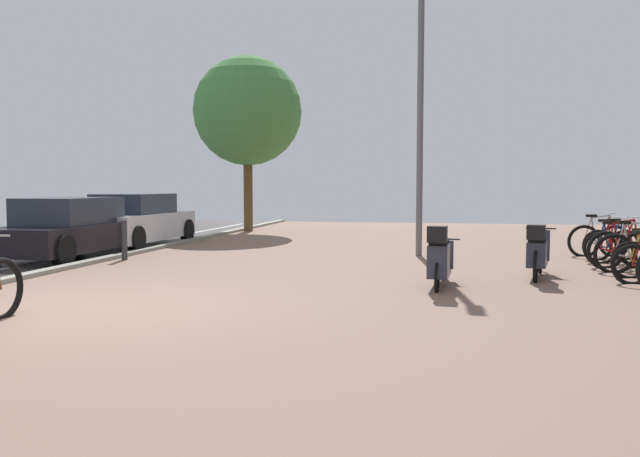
{
  "coord_description": "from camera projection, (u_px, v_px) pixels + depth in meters",
  "views": [
    {
      "loc": [
        4.6,
        -7.25,
        1.57
      ],
      "look_at": [
        2.73,
        2.35,
        0.92
      ],
      "focal_mm": 35.82,
      "sensor_mm": 36.0,
      "label": 1
    }
  ],
  "objects": [
    {
      "name": "bicycle_rack_05",
      "position": [
        617.0,
        248.0,
        12.85
      ],
      "size": [
        1.3,
        0.48,
        0.93
      ],
      "color": "black",
      "rests_on": "ground"
    },
    {
      "name": "parked_car_near",
      "position": [
        69.0,
        229.0,
        14.05
      ],
      "size": [
        1.83,
        3.99,
        1.31
      ],
      "color": "black",
      "rests_on": "ground"
    },
    {
      "name": "ground",
      "position": [
        179.0,
        316.0,
        7.82
      ],
      "size": [
        21.0,
        40.0,
        0.13
      ],
      "color": "#372F2F"
    },
    {
      "name": "parked_car_far",
      "position": [
        135.0,
        221.0,
        16.79
      ],
      "size": [
        1.83,
        4.07,
        1.36
      ],
      "color": "silver",
      "rests_on": "ground"
    },
    {
      "name": "bicycle_rack_03",
      "position": [
        634.0,
        253.0,
        11.51
      ],
      "size": [
        1.45,
        0.48,
        1.02
      ],
      "color": "black",
      "rests_on": "ground"
    },
    {
      "name": "scooter_near",
      "position": [
        439.0,
        259.0,
        9.8
      ],
      "size": [
        0.52,
        1.79,
        1.01
      ],
      "color": "black",
      "rests_on": "ground"
    },
    {
      "name": "lamp_post",
      "position": [
        420.0,
        96.0,
        14.08
      ],
      "size": [
        0.2,
        0.52,
        6.45
      ],
      "color": "slate",
      "rests_on": "ground"
    },
    {
      "name": "bollard_far",
      "position": [
        124.0,
        240.0,
        13.52
      ],
      "size": [
        0.12,
        0.12,
        0.85
      ],
      "color": "#38383D",
      "rests_on": "ground"
    },
    {
      "name": "bicycle_rack_06",
      "position": [
        611.0,
        244.0,
        13.51
      ],
      "size": [
        1.26,
        0.5,
        0.94
      ],
      "color": "black",
      "rests_on": "ground"
    },
    {
      "name": "scooter_mid",
      "position": [
        538.0,
        253.0,
        10.79
      ],
      "size": [
        0.67,
        1.77,
        0.97
      ],
      "color": "black",
      "rests_on": "ground"
    },
    {
      "name": "street_tree",
      "position": [
        248.0,
        111.0,
        21.84
      ],
      "size": [
        3.72,
        3.72,
        5.99
      ],
      "color": "brown",
      "rests_on": "ground"
    },
    {
      "name": "bicycle_rack_07",
      "position": [
        599.0,
        240.0,
        14.2
      ],
      "size": [
        1.41,
        0.48,
        1.02
      ],
      "color": "black",
      "rests_on": "ground"
    },
    {
      "name": "bicycle_rack_04",
      "position": [
        623.0,
        249.0,
        12.19
      ],
      "size": [
        1.38,
        0.47,
        1.03
      ],
      "color": "black",
      "rests_on": "ground"
    }
  ]
}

